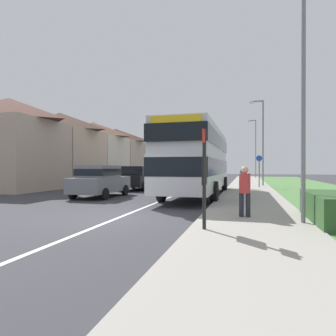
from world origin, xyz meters
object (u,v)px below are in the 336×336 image
Objects in this scene: parked_car_silver at (170,174)px; street_lamp_mid at (262,137)px; parked_car_grey at (100,180)px; street_lamp_far at (255,145)px; bus_stop_sign at (204,171)px; pedestrian_walking_away at (243,177)px; street_lamp_near at (300,57)px; parked_car_black at (138,177)px; parked_car_white at (155,175)px; cycle_route_sign at (259,170)px; pedestrian_at_stop at (245,189)px; double_decker_bus at (198,158)px.

parked_car_silver is 0.64× the size of street_lamp_mid.
parked_car_grey is at bearing -129.22° from street_lamp_mid.
bus_stop_sign is at bearing -93.44° from street_lamp_far.
pedestrian_walking_away is 0.20× the size of street_lamp_far.
street_lamp_near is 0.98× the size of street_lamp_far.
street_lamp_mid is at bearing 83.01° from bus_stop_sign.
parked_car_black is 0.95× the size of parked_car_white.
parked_car_grey is 2.41× the size of pedestrian_walking_away.
street_lamp_near reaches higher than parked_car_grey.
parked_car_black is 0.86× the size of parked_car_silver.
street_lamp_mid reaches higher than cycle_route_sign.
parked_car_silver is 17.10m from street_lamp_far.
pedestrian_walking_away is at bearing -109.10° from street_lamp_mid.
parked_car_black is at bearing -146.84° from street_lamp_mid.
street_lamp_far is (1.22, 34.17, 3.77)m from pedestrian_at_stop.
bus_stop_sign is (6.70, -7.13, 0.60)m from parked_car_grey.
parked_car_white is 0.50× the size of street_lamp_near.
parked_car_white is (-0.02, 9.87, 0.01)m from parked_car_grey.
parked_car_white is 8.12m from pedestrian_walking_away.
bus_stop_sign is 0.31× the size of street_lamp_far.
street_lamp_near reaches higher than cycle_route_sign.
bus_stop_sign is 16.01m from cycle_route_sign.
street_lamp_far is at bearing 65.16° from parked_car_white.
cycle_route_sign is (8.44, 3.54, 0.50)m from parked_car_black.
pedestrian_at_stop is 11.78m from pedestrian_walking_away.
double_decker_bus is 9.54m from parked_car_white.
parked_car_silver is 1.81× the size of cycle_route_sign.
parked_car_silver is (-5.08, 13.14, -1.25)m from double_decker_bus.
parked_car_white is 0.57× the size of street_lamp_mid.
parked_car_black is 1.55× the size of cycle_route_sign.
pedestrian_at_stop and pedestrian_walking_away have the same top height.
street_lamp_mid is (8.94, -4.09, 3.23)m from parked_car_silver.
street_lamp_near is at bearing -61.53° from double_decker_bus.
street_lamp_near reaches higher than pedestrian_at_stop.
pedestrian_at_stop is 2.34m from bus_stop_sign.
pedestrian_at_stop is (7.46, -10.30, 0.05)m from parked_car_black.
pedestrian_walking_away is (7.26, 1.48, 0.05)m from parked_car_black.
parked_car_black is 0.47× the size of street_lamp_far.
parked_car_black reaches higher than pedestrian_walking_away.
parked_car_grey is 9.18m from pedestrian_at_stop.
street_lamp_mid reaches higher than bus_stop_sign.
street_lamp_mid is at bearing 85.49° from pedestrian_at_stop.
pedestrian_at_stop is (7.68, -14.94, 0.02)m from parked_car_white.
bus_stop_sign is (-0.75, -13.84, 0.56)m from pedestrian_walking_away.
pedestrian_walking_away is (7.48, -3.16, 0.02)m from parked_car_white.
parked_car_grey is 0.56× the size of street_lamp_mid.
street_lamp_mid reaches higher than parked_car_black.
cycle_route_sign reaches higher than parked_car_grey.
parked_car_white is at bearing 120.56° from street_lamp_near.
street_lamp_near is at bearing -20.22° from pedestrian_at_stop.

